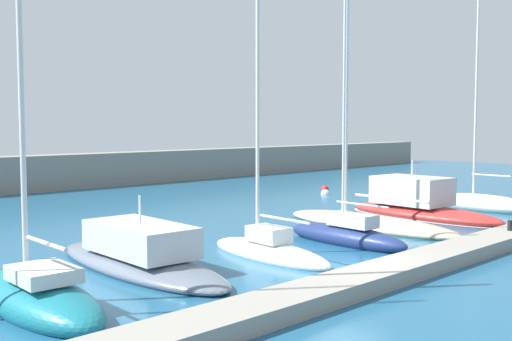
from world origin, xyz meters
The scene contains 12 objects.
ground_plane centered at (0.00, 0.00, 0.00)m, with size 120.00×120.00×0.00m, color #1E567A.
dock_pier centered at (0.00, -1.64, 0.25)m, with size 41.76×1.65×0.51m, color gray.
sailboat_teal_third centered at (-9.26, 3.25, 0.41)m, with size 2.53×6.64×14.83m.
motorboat_slate_fourth centered at (-4.63, 5.36, 0.45)m, with size 3.27×9.77×2.87m.
sailboat_white_fifth centered at (-0.03, 3.50, 0.27)m, with size 2.21×6.33×10.27m.
sailboat_navy_sixth centered at (4.10, 3.02, 0.43)m, with size 1.82×6.19×10.65m.
sailboat_sand_seventh centered at (8.42, 4.98, 0.41)m, with size 3.50×10.21×21.92m.
motorboat_red_eighth centered at (12.93, 4.89, 0.66)m, with size 3.52×9.45×3.29m.
sailboat_ivory_ninth centered at (18.17, 3.93, 0.36)m, with size 2.40×6.90×12.55m.
mooring_buoy_white centered at (17.92, 15.34, 0.00)m, with size 0.65×0.65×0.65m, color white.
mooring_buoy_red centered at (20.44, 17.41, 0.00)m, with size 0.59×0.59×0.59m, color red.
dock_bollard centered at (9.26, -1.64, 0.73)m, with size 0.20×0.20×0.44m, color black.
Camera 1 is at (-16.66, -12.64, 5.01)m, focal length 43.80 mm.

